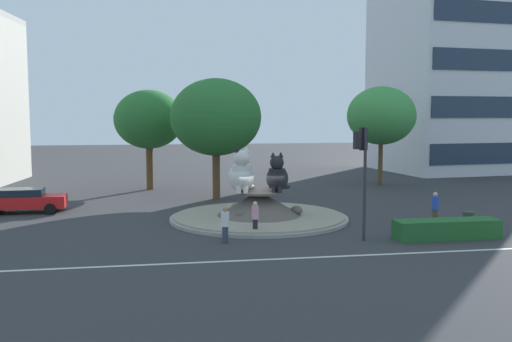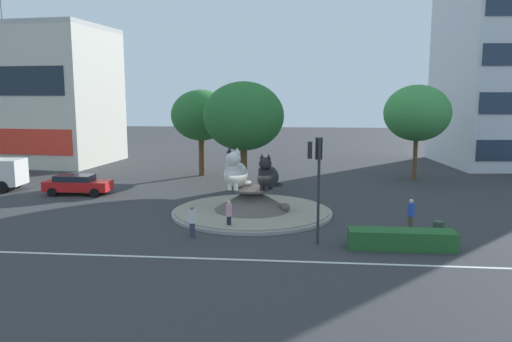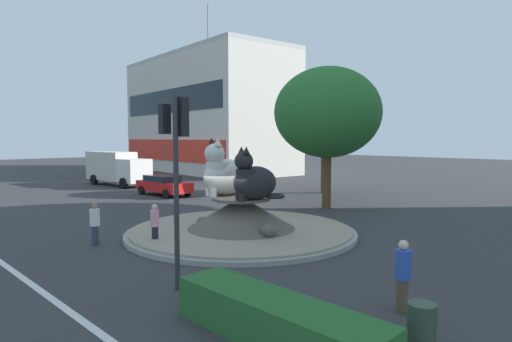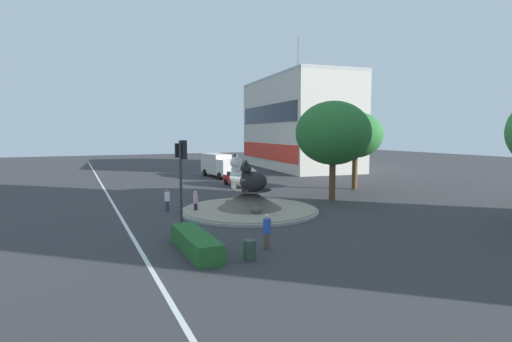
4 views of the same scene
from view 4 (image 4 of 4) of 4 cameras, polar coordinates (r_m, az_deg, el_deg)
The scene contains 16 objects.
ground_plane at distance 28.72m, azimuth -0.91°, elevation -5.80°, with size 160.00×160.00×0.00m, color #333335.
lane_centreline at distance 26.54m, azimuth -18.21°, elevation -7.01°, with size 112.00×0.20×0.01m, color silver.
roundabout_island at distance 28.61m, azimuth -0.91°, elevation -4.68°, with size 9.76×9.76×1.60m.
cat_statue_white at distance 29.20m, azimuth -1.92°, elevation -0.60°, with size 1.70×2.50×2.53m.
cat_statue_black at distance 27.37m, azimuth -0.57°, elevation -1.27°, with size 1.72×2.14×2.18m.
traffic_light_mast at distance 22.79m, azimuth -10.50°, elevation 0.80°, with size 0.71×0.57×5.19m.
shophouse_block at distance 64.37m, azimuth 5.86°, elevation 6.74°, with size 25.53×12.87×19.89m.
clipped_hedge_strip at distance 19.43m, azimuth -8.60°, elevation -10.01°, with size 4.97×1.20×0.90m, color #235B28.
broadleaf_tree_behind_island at distance 40.66m, azimuth 13.94°, elevation 4.96°, with size 5.27×5.27×7.63m.
third_tree_left at distance 33.51m, azimuth 10.89°, elevation 5.29°, with size 6.14×6.14×8.19m.
pedestrian_pink_shirt at distance 28.12m, azimuth -8.56°, elevation -4.34°, with size 0.33×0.33×1.61m.
pedestrian_white_shirt at distance 29.31m, azimuth -12.49°, elevation -4.00°, with size 0.37×0.37×1.63m.
pedestrian_blue_shirt at distance 19.47m, azimuth 1.56°, elevation -8.51°, with size 0.37×0.37×1.73m.
sedan_on_far_lane at distance 42.43m, azimuth -2.44°, elevation -1.08°, with size 4.74×2.08×1.43m.
delivery_box_truck at distance 50.64m, azimuth -5.32°, elevation 0.90°, with size 7.44×2.78×2.92m.
litter_bin at distance 18.07m, azimuth -0.89°, elevation -11.14°, with size 0.56×0.56×0.90m.
Camera 4 is at (25.79, -11.33, 5.62)m, focal length 28.19 mm.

